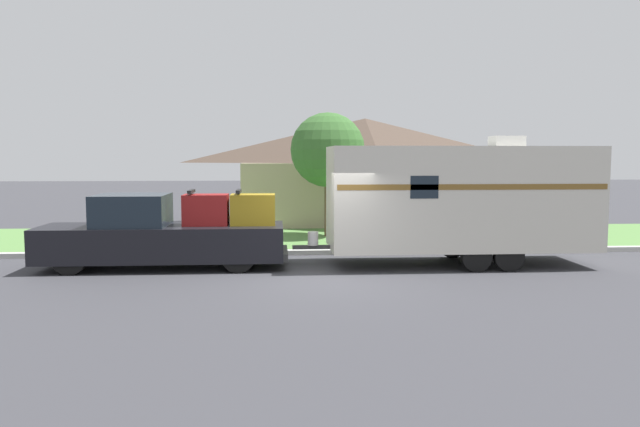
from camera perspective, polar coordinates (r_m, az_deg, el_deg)
ground_plane at (r=14.84m, az=0.49°, el=-6.03°), size 120.00×120.00×0.00m
curb_strip at (r=18.51m, az=-0.43°, el=-3.55°), size 80.00×0.30×0.14m
lawn_strip at (r=22.13m, az=-1.03°, el=-2.24°), size 80.00×7.00×0.03m
house_across_street at (r=27.98m, az=4.12°, el=4.16°), size 11.58×6.60×4.57m
pickup_truck at (r=16.68m, az=-14.04°, el=-1.86°), size 6.36×1.91×2.04m
travel_trailer at (r=17.06m, az=12.66°, el=1.41°), size 7.95×2.47×3.44m
mailbox at (r=19.30m, az=5.90°, el=-0.22°), size 0.48×0.20×1.40m
tree_in_yard at (r=22.32m, az=0.71°, el=5.80°), size 2.66×2.66×4.46m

